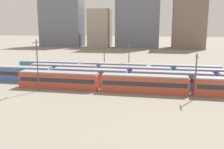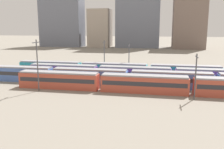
% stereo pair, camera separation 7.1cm
% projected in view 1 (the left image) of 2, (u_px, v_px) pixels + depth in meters
% --- Properties ---
extents(ground_plane, '(600.00, 600.00, 0.00)m').
position_uv_depth(ground_plane, '(69.00, 81.00, 63.19)').
color(ground_plane, gray).
extents(train_track_1, '(74.70, 3.06, 3.75)m').
position_uv_depth(train_track_1, '(129.00, 78.00, 57.27)').
color(train_track_1, '#4C70BC').
rests_on(train_track_1, ground_plane).
extents(train_track_2, '(74.70, 3.06, 3.75)m').
position_uv_depth(train_track_2, '(173.00, 75.00, 60.34)').
color(train_track_2, '#6B429E').
rests_on(train_track_2, ground_plane).
extents(train_track_3, '(112.50, 3.06, 3.75)m').
position_uv_depth(train_track_3, '(224.00, 73.00, 62.91)').
color(train_track_3, teal).
rests_on(train_track_3, ground_plane).
extents(catenary_pole_0, '(0.24, 3.20, 8.70)m').
position_uv_depth(catenary_pole_0, '(196.00, 74.00, 46.13)').
color(catenary_pole_0, '#4C4C51').
rests_on(catenary_pole_0, ground_plane).
extents(catenary_pole_1, '(0.24, 3.20, 9.05)m').
position_uv_depth(catenary_pole_1, '(129.00, 57.00, 69.75)').
color(catenary_pole_1, '#4C4C51').
rests_on(catenary_pole_1, ground_plane).
extents(catenary_pole_2, '(0.24, 3.20, 10.95)m').
position_uv_depth(catenary_pole_2, '(37.00, 63.00, 51.96)').
color(catenary_pole_2, '#4C4C51').
rests_on(catenary_pole_2, ground_plane).
extents(catenary_pole_3, '(0.24, 3.20, 9.73)m').
position_uv_depth(catenary_pole_3, '(104.00, 55.00, 71.47)').
color(catenary_pole_3, '#4C4C51').
rests_on(catenary_pole_3, ground_plane).
extents(distant_building_0, '(28.85, 14.21, 36.36)m').
position_uv_depth(distant_building_0, '(62.00, 20.00, 171.98)').
color(distant_building_0, slate).
rests_on(distant_building_0, ground_plane).
extents(distant_building_1, '(14.09, 16.06, 25.07)m').
position_uv_depth(distant_building_1, '(100.00, 28.00, 167.85)').
color(distant_building_1, '#A89989').
rests_on(distant_building_1, ground_plane).
extents(distant_building_2, '(28.09, 12.91, 49.28)m').
position_uv_depth(distant_building_2, '(138.00, 9.00, 160.65)').
color(distant_building_2, slate).
rests_on(distant_building_2, ground_plane).
extents(distant_building_3, '(19.50, 21.28, 37.77)m').
position_uv_depth(distant_building_3, '(189.00, 18.00, 155.60)').
color(distant_building_3, '#7A665B').
rests_on(distant_building_3, ground_plane).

